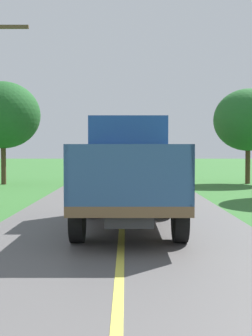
# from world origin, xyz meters

# --- Properties ---
(banana_truck_near) EXTENTS (2.38, 5.82, 2.80)m
(banana_truck_near) POSITION_xyz_m (0.17, 11.20, 1.47)
(banana_truck_near) COLOR #2D2D30
(banana_truck_near) RESTS_ON road_surface
(banana_truck_far) EXTENTS (2.38, 5.81, 2.80)m
(banana_truck_far) POSITION_xyz_m (0.26, 26.13, 1.47)
(banana_truck_far) COLOR #2D2D30
(banana_truck_far) RESTS_ON road_surface
(roadside_tree_near_left) EXTENTS (4.01, 4.01, 5.53)m
(roadside_tree_near_left) POSITION_xyz_m (7.21, 25.75, 3.71)
(roadside_tree_near_left) COLOR #4C3823
(roadside_tree_near_left) RESTS_ON ground
(roadside_tree_mid_right) EXTENTS (4.22, 4.22, 5.86)m
(roadside_tree_mid_right) POSITION_xyz_m (-6.91, 25.22, 3.95)
(roadside_tree_mid_right) COLOR #4C3823
(roadside_tree_mid_right) RESTS_ON ground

